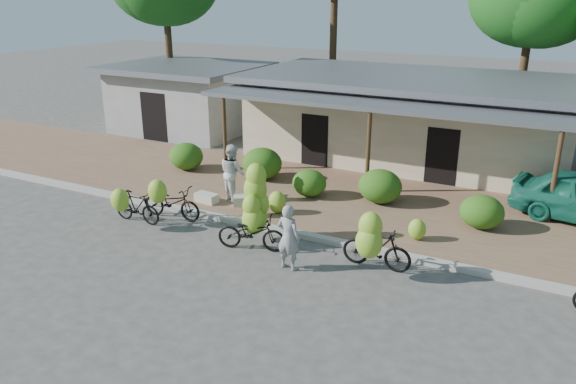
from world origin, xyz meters
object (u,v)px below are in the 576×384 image
Objects in this scene: bike_center at (254,216)px; bike_right at (374,244)px; sack_far at (207,198)px; vendor at (288,237)px; sack_near at (247,200)px; bike_far_left at (170,201)px; bystander at (233,172)px; bike_left at (134,206)px.

bike_right is at bearing -104.16° from bike_center.
bike_center is 2.98× the size of sack_far.
bike_center is at bearing -23.76° from vendor.
bike_right is 2.07× the size of sack_near.
bystander is at bearing -28.17° from bike_far_left.
vendor is at bearing -108.44° from bike_far_left.
bike_center reaches higher than bike_right.
bike_left is at bearing 79.89° from bike_center.
sack_far is at bearing -27.19° from vendor.
bike_left is 5.34m from vendor.
sack_near is at bearing 65.09° from bike_right.
bike_far_left is at bearing 95.00° from bystander.
vendor is 0.93× the size of bystander.
bystander reaches higher than bike_right.
vendor reaches higher than bike_left.
bike_center is (3.88, 0.32, 0.28)m from bike_left.
bike_right reaches higher than bike_left.
sack_far is 0.41× the size of bystander.
sack_far is (-1.29, -0.36, -0.01)m from sack_near.
sack_near is 1.04m from bystander.
bike_far_left is 4.75m from vendor.
sack_near is at bearing 20.25° from bike_center.
bike_left is at bearing 88.88° from bystander.
bike_far_left is 1.22× the size of bike_left.
sack_far is (-2.86, 1.87, -0.58)m from bike_center.
bike_center is (3.15, -0.45, 0.26)m from bike_far_left.
bike_far_left is 2.62× the size of sack_far.
bike_left is at bearing 132.75° from bike_far_left.
vendor is at bearing -45.02° from sack_near.
bike_right is 2.08m from vendor.
vendor is (4.29, -2.64, 0.58)m from sack_far.
bike_right is at bearing -174.02° from bystander.
bystander reaches higher than sack_far.
bike_far_left is 6.51m from bike_right.
vendor is (1.43, -0.77, 0.00)m from bike_center.
bike_right is 6.49m from sack_far.
sack_near is at bearing -43.01° from bike_left.
sack_far is at bearing 42.00° from bike_center.
bike_left reaches higher than sack_far.
sack_near is 4.28m from vendor.
vendor is (-1.91, -0.80, 0.11)m from bike_right.
bike_right is at bearing -16.48° from sack_far.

